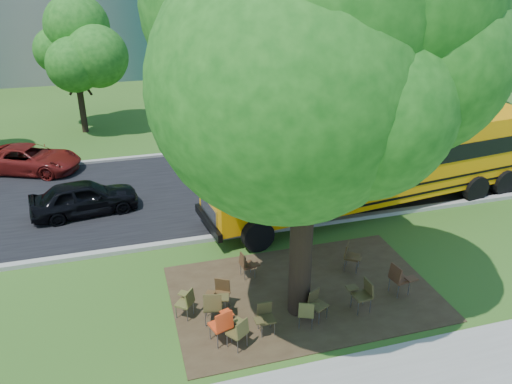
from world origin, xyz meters
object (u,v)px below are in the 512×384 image
object	(u,v)px
chair_4	(307,311)
chair_0	(223,323)
chair_9	(220,292)
chair_12	(351,254)
chair_6	(363,292)
chair_7	(399,277)
main_tree	(308,83)
black_car	(85,198)
chair_10	(246,263)
school_bus	(390,157)
chair_5	(316,302)
chair_1	(214,304)
bg_car_red	(30,159)
chair_8	(186,300)
chair_11	(302,284)
chair_3	(265,315)
chair_2	(239,330)

from	to	relation	value
chair_4	chair_0	bearing A→B (deg)	-157.99
chair_9	chair_12	world-z (taller)	chair_12
chair_6	chair_9	bearing A→B (deg)	70.01
chair_0	chair_9	size ratio (longest dim) A/B	1.12
chair_7	chair_9	world-z (taller)	chair_7
chair_6	chair_12	size ratio (longest dim) A/B	1.03
main_tree	black_car	bearing A→B (deg)	126.49
chair_10	black_car	size ratio (longest dim) A/B	0.21
chair_6	chair_12	xyz separation A→B (m)	(0.50, 1.75, -0.02)
school_bus	main_tree	bearing A→B (deg)	-143.31
chair_4	chair_5	xyz separation A→B (m)	(0.34, 0.25, 0.01)
chair_7	black_car	bearing A→B (deg)	-140.54
chair_1	chair_9	bearing A→B (deg)	78.22
chair_5	black_car	xyz separation A→B (m)	(-5.65, 7.64, 0.12)
chair_9	bg_car_red	xyz separation A→B (m)	(-5.79, 11.32, 0.06)
school_bus	black_car	bearing A→B (deg)	161.74
chair_10	chair_4	bearing A→B (deg)	11.72
chair_8	chair_11	distance (m)	3.02
chair_0	chair_6	world-z (taller)	chair_0
chair_7	chair_0	bearing A→B (deg)	-92.31
black_car	chair_7	bearing A→B (deg)	-140.08
school_bus	chair_9	bearing A→B (deg)	-155.33
chair_0	chair_12	world-z (taller)	chair_0
chair_7	black_car	size ratio (longest dim) A/B	0.25
chair_5	chair_10	bearing A→B (deg)	-89.86
chair_6	chair_10	bearing A→B (deg)	45.34
chair_8	chair_10	bearing A→B (deg)	-18.97
chair_9	chair_12	distance (m)	4.03
chair_3	chair_10	distance (m)	2.33
chair_3	chair_8	size ratio (longest dim) A/B	0.99
chair_6	chair_7	bearing A→B (deg)	-78.97
chair_8	black_car	world-z (taller)	black_car
chair_5	chair_9	world-z (taller)	chair_9
bg_car_red	chair_6	bearing A→B (deg)	-119.68
chair_8	chair_9	xyz separation A→B (m)	(0.88, 0.10, 0.02)
chair_0	black_car	bearing A→B (deg)	95.31
chair_1	black_car	bearing A→B (deg)	128.27
main_tree	chair_8	xyz separation A→B (m)	(-2.78, 0.54, -5.36)
chair_0	chair_5	xyz separation A→B (m)	(2.42, 0.22, -0.09)
chair_6	bg_car_red	size ratio (longest dim) A/B	0.21
chair_0	chair_12	bearing A→B (deg)	8.21
chair_7	chair_10	distance (m)	4.15
chair_4	chair_10	xyz separation A→B (m)	(-0.86, 2.45, -0.01)
chair_2	black_car	size ratio (longest dim) A/B	0.23
chair_12	chair_10	bearing A→B (deg)	-62.53
chair_7	chair_12	world-z (taller)	chair_7
chair_2	black_car	xyz separation A→B (m)	(-3.56, 8.13, 0.11)
chair_0	chair_8	distance (m)	1.36
chair_8	chair_11	world-z (taller)	chair_11
chair_10	bg_car_red	bearing A→B (deg)	-153.99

